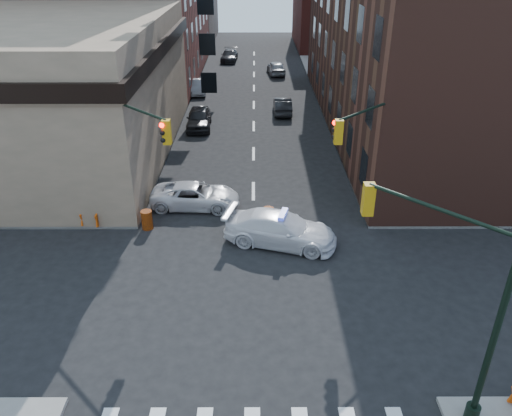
{
  "coord_description": "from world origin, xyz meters",
  "views": [
    {
      "loc": [
        0.09,
        -16.89,
        13.19
      ],
      "look_at": [
        0.14,
        3.72,
        2.2
      ],
      "focal_mm": 35.0,
      "sensor_mm": 36.0,
      "label": 1
    }
  ],
  "objects_px": {
    "pedestrian_a": "(72,201)",
    "pedestrian_b": "(33,203)",
    "parked_car_wfar": "(198,87)",
    "barrel_bank": "(147,220)",
    "pickup": "(195,196)",
    "barrel_road": "(268,216)",
    "parked_car_wnear": "(199,118)",
    "barricade_nw_a": "(91,218)",
    "police_car": "(280,229)",
    "parked_car_enear": "(283,105)"
  },
  "relations": [
    {
      "from": "pedestrian_a",
      "to": "pedestrian_b",
      "type": "height_order",
      "value": "pedestrian_b"
    },
    {
      "from": "parked_car_wfar",
      "to": "barrel_bank",
      "type": "distance_m",
      "value": 26.41
    },
    {
      "from": "pickup",
      "to": "barrel_road",
      "type": "distance_m",
      "value": 4.55
    },
    {
      "from": "parked_car_wnear",
      "to": "pedestrian_b",
      "type": "bearing_deg",
      "value": -117.64
    },
    {
      "from": "barricade_nw_a",
      "to": "police_car",
      "type": "bearing_deg",
      "value": -0.31
    },
    {
      "from": "pedestrian_a",
      "to": "pickup",
      "type": "bearing_deg",
      "value": 52.51
    },
    {
      "from": "parked_car_wfar",
      "to": "pedestrian_a",
      "type": "distance_m",
      "value": 25.69
    },
    {
      "from": "parked_car_wfar",
      "to": "pedestrian_a",
      "type": "bearing_deg",
      "value": -105.52
    },
    {
      "from": "pickup",
      "to": "parked_car_wnear",
      "type": "height_order",
      "value": "parked_car_wnear"
    },
    {
      "from": "barrel_road",
      "to": "police_car",
      "type": "bearing_deg",
      "value": -73.9
    },
    {
      "from": "parked_car_wnear",
      "to": "barrel_bank",
      "type": "relative_size",
      "value": 4.55
    },
    {
      "from": "police_car",
      "to": "parked_car_wnear",
      "type": "xyz_separation_m",
      "value": [
        -5.72,
        17.52,
        -0.01
      ]
    },
    {
      "from": "police_car",
      "to": "parked_car_wfar",
      "type": "height_order",
      "value": "police_car"
    },
    {
      "from": "parked_car_wfar",
      "to": "pedestrian_b",
      "type": "xyz_separation_m",
      "value": [
        -6.07,
        -25.63,
        0.45
      ]
    },
    {
      "from": "barricade_nw_a",
      "to": "pedestrian_b",
      "type": "bearing_deg",
      "value": 176.66
    },
    {
      "from": "parked_car_wfar",
      "to": "pedestrian_b",
      "type": "height_order",
      "value": "pedestrian_b"
    },
    {
      "from": "police_car",
      "to": "pedestrian_b",
      "type": "relative_size",
      "value": 2.85
    },
    {
      "from": "parked_car_wfar",
      "to": "barrel_road",
      "type": "xyz_separation_m",
      "value": [
        6.3,
        -26.01,
        -0.18
      ]
    },
    {
      "from": "barricade_nw_a",
      "to": "parked_car_enear",
      "type": "bearing_deg",
      "value": 69.96
    },
    {
      "from": "pedestrian_a",
      "to": "barrel_bank",
      "type": "bearing_deg",
      "value": 25.77
    },
    {
      "from": "pedestrian_a",
      "to": "pedestrian_b",
      "type": "distance_m",
      "value": 1.96
    },
    {
      "from": "parked_car_wnear",
      "to": "pedestrian_b",
      "type": "height_order",
      "value": "pedestrian_b"
    },
    {
      "from": "parked_car_enear",
      "to": "barrel_road",
      "type": "relative_size",
      "value": 4.27
    },
    {
      "from": "police_car",
      "to": "barricade_nw_a",
      "type": "distance_m",
      "value": 9.88
    },
    {
      "from": "parked_car_enear",
      "to": "barricade_nw_a",
      "type": "xyz_separation_m",
      "value": [
        -10.91,
        -19.79,
        -0.13
      ]
    },
    {
      "from": "pickup",
      "to": "pedestrian_b",
      "type": "xyz_separation_m",
      "value": [
        -8.31,
        -1.67,
        0.44
      ]
    },
    {
      "from": "pedestrian_b",
      "to": "barrel_road",
      "type": "xyz_separation_m",
      "value": [
        12.37,
        -0.38,
        -0.63
      ]
    },
    {
      "from": "parked_car_enear",
      "to": "pedestrian_b",
      "type": "distance_m",
      "value": 23.73
    },
    {
      "from": "parked_car_enear",
      "to": "pedestrian_a",
      "type": "xyz_separation_m",
      "value": [
        -12.13,
        -18.83,
        0.38
      ]
    },
    {
      "from": "pickup",
      "to": "barrel_bank",
      "type": "bearing_deg",
      "value": 140.65
    },
    {
      "from": "parked_car_enear",
      "to": "barrel_bank",
      "type": "xyz_separation_m",
      "value": [
        -8.0,
        -19.89,
        -0.18
      ]
    },
    {
      "from": "parked_car_wnear",
      "to": "pedestrian_a",
      "type": "bearing_deg",
      "value": -111.72
    },
    {
      "from": "police_car",
      "to": "parked_car_enear",
      "type": "height_order",
      "value": "police_car"
    },
    {
      "from": "parked_car_enear",
      "to": "pedestrian_a",
      "type": "bearing_deg",
      "value": 56.8
    },
    {
      "from": "parked_car_wfar",
      "to": "barricade_nw_a",
      "type": "relative_size",
      "value": 3.76
    },
    {
      "from": "parked_car_wnear",
      "to": "parked_car_enear",
      "type": "height_order",
      "value": "parked_car_wnear"
    },
    {
      "from": "police_car",
      "to": "pickup",
      "type": "relative_size",
      "value": 1.13
    },
    {
      "from": "parked_car_wnear",
      "to": "parked_car_wfar",
      "type": "distance_m",
      "value": 10.42
    },
    {
      "from": "pickup",
      "to": "parked_car_wfar",
      "type": "height_order",
      "value": "pickup"
    },
    {
      "from": "parked_car_wfar",
      "to": "barricade_nw_a",
      "type": "bearing_deg",
      "value": -102.57
    },
    {
      "from": "pedestrian_a",
      "to": "barrel_bank",
      "type": "relative_size",
      "value": 1.8
    },
    {
      "from": "police_car",
      "to": "parked_car_wfar",
      "type": "bearing_deg",
      "value": 29.33
    },
    {
      "from": "pedestrian_b",
      "to": "pedestrian_a",
      "type": "bearing_deg",
      "value": -13.37
    },
    {
      "from": "pedestrian_a",
      "to": "pedestrian_b",
      "type": "xyz_separation_m",
      "value": [
        -1.94,
        -0.28,
        0.05
      ]
    },
    {
      "from": "parked_car_wnear",
      "to": "barrel_road",
      "type": "relative_size",
      "value": 4.74
    },
    {
      "from": "pedestrian_b",
      "to": "barricade_nw_a",
      "type": "relative_size",
      "value": 1.8
    },
    {
      "from": "police_car",
      "to": "barrel_bank",
      "type": "height_order",
      "value": "police_car"
    },
    {
      "from": "pickup",
      "to": "barricade_nw_a",
      "type": "relative_size",
      "value": 4.53
    },
    {
      "from": "parked_car_wfar",
      "to": "barrel_road",
      "type": "bearing_deg",
      "value": -82.65
    },
    {
      "from": "pedestrian_a",
      "to": "parked_car_wnear",
      "type": "bearing_deg",
      "value": 110.86
    }
  ]
}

